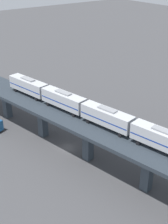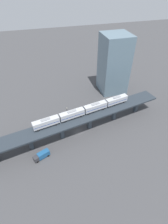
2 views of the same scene
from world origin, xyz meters
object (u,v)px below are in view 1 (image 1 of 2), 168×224
at_px(subway_train, 84,108).
at_px(street_car_white, 87,127).
at_px(street_lamp, 99,114).
at_px(street_car_black, 112,139).

relative_size(subway_train, street_car_white, 10.49).
distance_m(street_car_white, street_lamp, 4.56).
bearing_deg(street_car_white, street_lamp, 162.74).
relative_size(street_car_black, street_lamp, 0.68).
bearing_deg(street_car_white, street_car_black, 99.49).
bearing_deg(street_lamp, street_car_black, 77.22).
xyz_separation_m(subway_train, street_lamp, (-9.76, -6.76, -7.30)).
relative_size(street_car_black, street_car_white, 1.01).
xyz_separation_m(subway_train, street_car_black, (-8.05, 0.78, -10.47)).
relative_size(street_car_white, street_lamp, 0.68).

